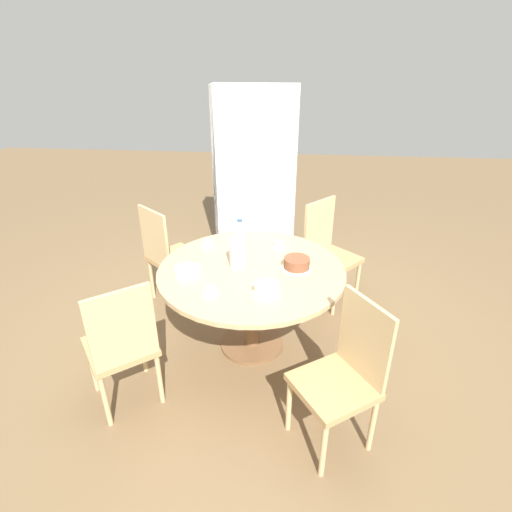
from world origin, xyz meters
name	(u,v)px	position (x,y,z in m)	size (l,w,h in m)	color
ground_plane	(252,345)	(0.00, 0.00, 0.00)	(14.00, 14.00, 0.00)	brown
dining_table	(251,282)	(0.00, 0.00, 0.61)	(1.41, 1.41, 0.73)	brown
chair_a	(122,344)	(-0.77, -0.69, 0.51)	(0.59, 0.59, 0.98)	tan
chair_b	(343,374)	(0.63, -0.82, 0.51)	(0.58, 0.58, 0.98)	tan
chair_c	(328,250)	(0.64, 0.81, 0.51)	(0.59, 0.59, 0.98)	tan
chair_d	(169,254)	(-0.84, 0.60, 0.51)	(0.59, 0.59, 0.98)	tan
bookshelf	(255,178)	(-0.15, 1.75, 0.92)	(0.92, 0.28, 1.90)	silver
coffee_pot	(238,252)	(-0.11, 0.02, 0.85)	(0.12, 0.12, 0.26)	silver
water_bottle	(240,241)	(-0.11, 0.22, 0.86)	(0.08, 0.08, 0.30)	silver
cake_main	(297,264)	(0.34, 0.03, 0.78)	(0.22, 0.22, 0.09)	white
cake_second	(266,290)	(0.14, -0.35, 0.77)	(0.20, 0.20, 0.08)	white
cup_a	(208,244)	(-0.40, 0.34, 0.76)	(0.11, 0.11, 0.06)	white
cup_b	(210,292)	(-0.23, -0.39, 0.76)	(0.11, 0.11, 0.06)	white
cup_c	(278,246)	(0.19, 0.36, 0.76)	(0.11, 0.11, 0.06)	white
plate_stack	(188,271)	(-0.46, -0.13, 0.76)	(0.19, 0.19, 0.05)	white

